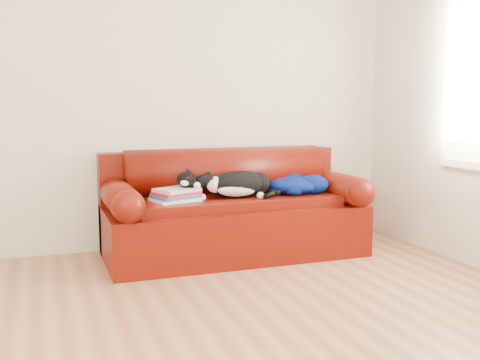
# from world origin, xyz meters

# --- Properties ---
(ground) EXTENTS (4.50, 4.50, 0.00)m
(ground) POSITION_xyz_m (0.00, 0.00, 0.00)
(ground) COLOR #94573B
(ground) RESTS_ON ground
(room_shell) EXTENTS (4.52, 4.02, 2.61)m
(room_shell) POSITION_xyz_m (0.12, 0.02, 1.67)
(room_shell) COLOR beige
(room_shell) RESTS_ON ground
(sofa_base) EXTENTS (2.10, 0.90, 0.50)m
(sofa_base) POSITION_xyz_m (0.61, 1.49, 0.24)
(sofa_base) COLOR #3F0902
(sofa_base) RESTS_ON ground
(sofa_back) EXTENTS (2.10, 1.01, 0.88)m
(sofa_back) POSITION_xyz_m (0.61, 1.74, 0.54)
(sofa_back) COLOR #3F0902
(sofa_back) RESTS_ON ground
(book_stack) EXTENTS (0.39, 0.34, 0.10)m
(book_stack) POSITION_xyz_m (0.10, 1.41, 0.55)
(book_stack) COLOR white
(book_stack) RESTS_ON sofa_base
(cat) EXTENTS (0.73, 0.33, 0.27)m
(cat) POSITION_xyz_m (0.62, 1.42, 0.60)
(cat) COLOR black
(cat) RESTS_ON sofa_base
(blanket) EXTENTS (0.54, 0.46, 0.16)m
(blanket) POSITION_xyz_m (1.15, 1.46, 0.57)
(blanket) COLOR #02044B
(blanket) RESTS_ON sofa_base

